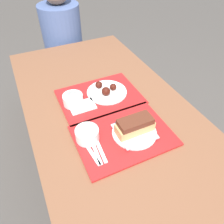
{
  "coord_description": "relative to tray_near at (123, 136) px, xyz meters",
  "views": [
    {
      "loc": [
        -0.37,
        -0.75,
        1.54
      ],
      "look_at": [
        -0.02,
        0.0,
        0.77
      ],
      "focal_mm": 35.0,
      "sensor_mm": 36.0,
      "label": 1
    }
  ],
  "objects": [
    {
      "name": "tray_far",
      "position": [
        0.01,
        0.32,
        0.0
      ],
      "size": [
        0.46,
        0.34,
        0.01
      ],
      "color": "red",
      "rests_on": "picnic_table"
    },
    {
      "name": "person_seated_across",
      "position": [
        0.06,
        1.3,
        0.03
      ],
      "size": [
        0.35,
        0.35,
        0.72
      ],
      "color": "#4C6093",
      "rests_on": "picnic_bench_far"
    },
    {
      "name": "bowl_coleslaw_near",
      "position": [
        -0.16,
        0.05,
        0.04
      ],
      "size": [
        0.11,
        0.11,
        0.06
      ],
      "color": "white",
      "rests_on": "tray_near"
    },
    {
      "name": "wings_plate_far",
      "position": [
        0.06,
        0.34,
        0.02
      ],
      "size": [
        0.24,
        0.24,
        0.06
      ],
      "color": "white",
      "rests_on": "tray_far"
    },
    {
      "name": "condiment_packet",
      "position": [
        0.01,
        0.08,
        0.01
      ],
      "size": [
        0.04,
        0.03,
        0.01
      ],
      "color": "#3F3F47",
      "rests_on": "tray_near"
    },
    {
      "name": "brisket_sandwich_plate",
      "position": [
        0.05,
        -0.01,
        0.04
      ],
      "size": [
        0.22,
        0.22,
        0.09
      ],
      "color": "white",
      "rests_on": "tray_near"
    },
    {
      "name": "napkin_far",
      "position": [
        -0.11,
        0.28,
        0.01
      ],
      "size": [
        0.14,
        0.1,
        0.01
      ],
      "color": "white",
      "rests_on": "tray_far"
    },
    {
      "name": "plastic_knife_near",
      "position": [
        -0.14,
        -0.03,
        0.01
      ],
      "size": [
        0.03,
        0.17,
        0.0
      ],
      "color": "white",
      "rests_on": "tray_near"
    },
    {
      "name": "plastic_fork_near",
      "position": [
        -0.16,
        -0.03,
        0.01
      ],
      "size": [
        0.03,
        0.17,
        0.0
      ],
      "color": "white",
      "rests_on": "tray_near"
    },
    {
      "name": "bowl_coleslaw_far",
      "position": [
        -0.15,
        0.32,
        0.04
      ],
      "size": [
        0.11,
        0.11,
        0.06
      ],
      "color": "white",
      "rests_on": "tray_far"
    },
    {
      "name": "ground_plane",
      "position": [
        0.02,
        0.14,
        -0.74
      ],
      "size": [
        12.0,
        12.0,
        0.0
      ],
      "primitive_type": "plane",
      "color": "#4C4742"
    },
    {
      "name": "tray_near",
      "position": [
        0.0,
        0.0,
        0.0
      ],
      "size": [
        0.46,
        0.34,
        0.01
      ],
      "color": "red",
      "rests_on": "picnic_table"
    },
    {
      "name": "picnic_bench_far",
      "position": [
        0.02,
        1.3,
        -0.35
      ],
      "size": [
        0.83,
        0.28,
        0.47
      ],
      "color": "brown",
      "rests_on": "ground_plane"
    },
    {
      "name": "picnic_table",
      "position": [
        0.02,
        0.14,
        -0.09
      ],
      "size": [
        0.87,
        1.88,
        0.73
      ],
      "color": "brown",
      "rests_on": "ground_plane"
    },
    {
      "name": "plastic_spoon_near",
      "position": [
        -0.18,
        -0.03,
        0.01
      ],
      "size": [
        0.03,
        0.17,
        0.0
      ],
      "color": "white",
      "rests_on": "tray_near"
    }
  ]
}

